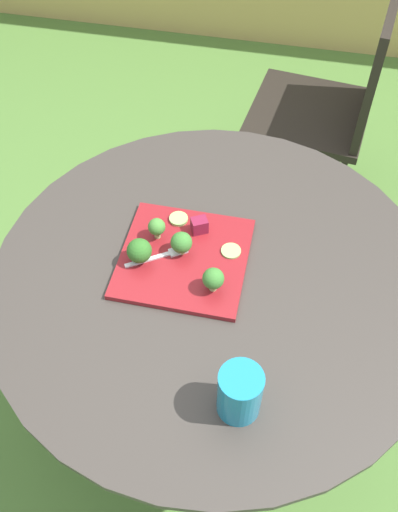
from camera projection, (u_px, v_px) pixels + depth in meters
The scene contains 13 objects.
ground_plane at pixel (210, 404), 1.90m from camera, with size 12.00×12.00×0.00m, color #4C7533.
patio_table at pixel (213, 323), 1.50m from camera, with size 1.06×1.06×0.73m.
patio_chair at pixel (337, 98), 2.09m from camera, with size 0.49×0.49×0.90m.
salad_plate at pixel (184, 258), 1.35m from camera, with size 0.30×0.30×0.01m, color maroon.
drinking_glass at pixel (239, 394), 1.08m from camera, with size 0.09×0.09×0.12m.
fork at pixel (162, 255), 1.34m from camera, with size 0.14×0.10×0.00m.
broccoli_floret_0 at pixel (213, 279), 1.25m from camera, with size 0.05×0.05×0.06m.
broccoli_floret_1 at pixel (139, 251), 1.30m from camera, with size 0.06×0.06×0.07m.
broccoli_floret_2 at pixel (157, 227), 1.35m from camera, with size 0.04×0.04×0.06m.
broccoli_floret_3 at pixel (181, 243), 1.32m from camera, with size 0.05×0.05×0.06m.
cucumber_slice_0 at pixel (231, 251), 1.35m from camera, with size 0.05×0.05×0.01m, color #8EB766.
cucumber_slice_1 at pixel (179, 219), 1.41m from camera, with size 0.05×0.05×0.01m, color #8EB766.
beet_chunk_0 at pixel (199, 225), 1.38m from camera, with size 0.04×0.03×0.04m, color maroon.
Camera 1 is at (0.13, -0.79, 1.79)m, focal length 39.65 mm.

